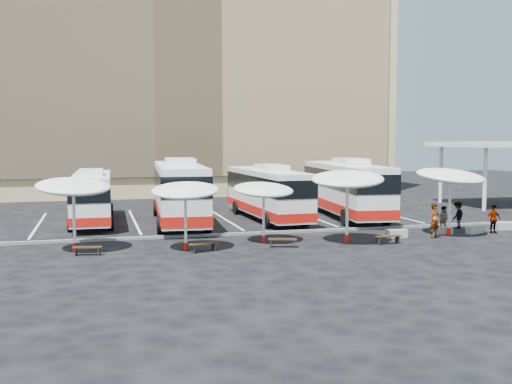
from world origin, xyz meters
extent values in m
plane|color=black|center=(0.00, 0.00, 0.00)|extent=(120.00, 120.00, 0.00)
cube|color=tan|center=(0.00, 32.00, 12.50)|extent=(42.00, 18.00, 25.00)
cube|color=tan|center=(0.00, 22.90, 12.00)|extent=(40.00, 0.30, 20.00)
cube|color=white|center=(24.00, 10.00, 5.00)|extent=(10.00, 8.00, 0.40)
cylinder|color=white|center=(20.00, 7.00, 2.40)|extent=(0.30, 0.30, 4.80)
cylinder|color=white|center=(20.00, 13.00, 2.40)|extent=(0.30, 0.30, 4.80)
cube|color=black|center=(0.00, 0.50, 0.07)|extent=(34.00, 0.25, 0.15)
cube|color=white|center=(-12.00, 8.00, 0.01)|extent=(0.15, 12.00, 0.01)
cube|color=white|center=(-6.00, 8.00, 0.01)|extent=(0.15, 12.00, 0.01)
cube|color=white|center=(0.00, 8.00, 0.01)|extent=(0.15, 12.00, 0.01)
cube|color=white|center=(6.00, 8.00, 0.01)|extent=(0.15, 12.00, 0.01)
cube|color=white|center=(12.00, 8.00, 0.01)|extent=(0.15, 12.00, 0.01)
cube|color=white|center=(-8.67, 7.85, 1.79)|extent=(2.55, 11.05, 2.75)
cube|color=black|center=(-8.67, 7.85, 2.34)|extent=(2.61, 11.11, 1.01)
cube|color=red|center=(-8.67, 7.85, 0.78)|extent=(2.61, 11.11, 0.50)
cube|color=red|center=(-8.54, 13.35, 1.10)|extent=(2.35, 0.24, 1.28)
cube|color=white|center=(-8.69, 6.93, 3.35)|extent=(1.53, 2.78, 0.37)
cylinder|color=black|center=(-9.74, 11.09, 0.46)|extent=(0.34, 0.92, 0.92)
cylinder|color=black|center=(-7.45, 11.03, 0.46)|extent=(0.34, 0.92, 0.92)
cylinder|color=black|center=(-9.90, 4.21, 0.46)|extent=(0.34, 0.92, 0.92)
cylinder|color=black|center=(-7.61, 4.16, 0.46)|extent=(0.34, 0.92, 0.92)
cube|color=white|center=(-3.24, 6.37, 2.14)|extent=(3.66, 13.34, 3.29)
cube|color=black|center=(-3.24, 6.37, 2.80)|extent=(3.73, 13.41, 1.21)
cube|color=red|center=(-3.24, 6.37, 0.93)|extent=(3.73, 13.41, 0.60)
cube|color=red|center=(-2.78, 12.94, 1.32)|extent=(2.82, 0.42, 1.54)
cube|color=white|center=(-3.31, 5.27, 4.01)|extent=(1.98, 3.41, 0.44)
cylinder|color=black|center=(-4.34, 10.30, 0.55)|extent=(0.46, 1.12, 1.10)
cylinder|color=black|center=(-1.60, 10.10, 0.55)|extent=(0.46, 1.12, 1.10)
cylinder|color=black|center=(-4.92, 2.08, 0.55)|extent=(0.46, 1.12, 1.10)
cylinder|color=black|center=(-2.18, 1.89, 0.55)|extent=(0.46, 1.12, 1.10)
cube|color=white|center=(2.69, 6.45, 1.90)|extent=(2.80, 11.76, 2.92)
cube|color=black|center=(2.69, 6.45, 2.48)|extent=(2.86, 11.82, 1.07)
cube|color=red|center=(2.69, 6.45, 0.83)|extent=(2.86, 11.82, 0.54)
cube|color=red|center=(2.50, 12.29, 1.17)|extent=(2.50, 0.27, 1.36)
cube|color=white|center=(2.72, 5.47, 3.56)|extent=(1.65, 2.97, 0.39)
cylinder|color=black|center=(1.36, 9.82, 0.49)|extent=(0.37, 0.98, 0.97)
cylinder|color=black|center=(3.80, 9.89, 0.49)|extent=(0.37, 0.98, 0.97)
cylinder|color=black|center=(1.59, 2.52, 0.49)|extent=(0.37, 0.98, 0.97)
cylinder|color=black|center=(4.03, 2.59, 0.49)|extent=(0.37, 0.98, 0.97)
cube|color=white|center=(8.37, 6.42, 2.09)|extent=(3.98, 13.05, 3.21)
cube|color=black|center=(8.37, 6.42, 2.73)|extent=(4.05, 13.12, 1.18)
cube|color=red|center=(8.37, 6.42, 0.91)|extent=(4.05, 13.12, 0.59)
cube|color=red|center=(9.04, 12.81, 1.28)|extent=(2.75, 0.49, 1.50)
cube|color=white|center=(8.26, 5.36, 3.90)|extent=(2.03, 3.37, 0.43)
cylinder|color=black|center=(7.43, 10.29, 0.53)|extent=(0.48, 1.10, 1.07)
cylinder|color=black|center=(10.09, 10.01, 0.53)|extent=(0.48, 1.10, 1.07)
cylinder|color=black|center=(6.60, 2.31, 0.53)|extent=(0.48, 1.10, 1.07)
cylinder|color=black|center=(9.26, 2.03, 0.53)|extent=(0.48, 1.10, 1.07)
cylinder|color=white|center=(-9.46, -2.23, 1.55)|extent=(0.18, 0.18, 3.10)
cylinder|color=red|center=(-9.46, -2.23, 0.21)|extent=(0.29, 0.29, 0.41)
ellipsoid|color=white|center=(-9.46, -2.23, 3.15)|extent=(4.43, 4.46, 1.06)
cylinder|color=white|center=(-4.24, -3.33, 1.45)|extent=(0.17, 0.17, 2.89)
cylinder|color=red|center=(-4.24, -3.33, 0.19)|extent=(0.26, 0.26, 0.39)
ellipsoid|color=white|center=(-4.24, -3.33, 2.94)|extent=(4.08, 4.11, 0.99)
cylinder|color=white|center=(0.00, -2.26, 1.37)|extent=(0.15, 0.15, 2.75)
cylinder|color=red|center=(0.00, -2.26, 0.18)|extent=(0.23, 0.23, 0.37)
ellipsoid|color=white|center=(0.00, -2.26, 2.80)|extent=(3.56, 3.60, 0.94)
cylinder|color=white|center=(4.17, -3.47, 1.65)|extent=(0.20, 0.20, 3.30)
cylinder|color=red|center=(4.17, -3.47, 0.22)|extent=(0.32, 0.32, 0.44)
ellipsoid|color=white|center=(4.17, -3.47, 3.36)|extent=(4.96, 4.99, 1.13)
cylinder|color=white|center=(10.71, -2.69, 1.65)|extent=(0.19, 0.19, 3.31)
cylinder|color=red|center=(10.71, -2.69, 0.22)|extent=(0.29, 0.29, 0.44)
ellipsoid|color=white|center=(10.71, -2.69, 3.36)|extent=(4.56, 4.59, 1.13)
cube|color=black|center=(-8.86, -3.43, 0.38)|extent=(1.37, 0.61, 0.05)
cube|color=black|center=(-9.38, -3.32, 0.18)|extent=(0.12, 0.34, 0.35)
cube|color=black|center=(-8.34, -3.53, 0.18)|extent=(0.12, 0.34, 0.35)
cube|color=black|center=(-3.51, -4.02, 0.41)|extent=(1.48, 0.81, 0.06)
cube|color=black|center=(-4.05, -4.20, 0.19)|extent=(0.17, 0.36, 0.38)
cube|color=black|center=(-2.97, -3.84, 0.19)|extent=(0.17, 0.36, 0.38)
cube|color=black|center=(0.54, -3.81, 0.41)|extent=(1.49, 0.82, 0.06)
cube|color=black|center=(-0.01, -3.62, 0.19)|extent=(0.17, 0.37, 0.38)
cube|color=black|center=(1.09, -3.99, 0.19)|extent=(0.17, 0.37, 0.38)
cube|color=black|center=(6.07, -4.31, 0.42)|extent=(1.47, 0.45, 0.06)
cube|color=black|center=(5.49, -4.33, 0.19)|extent=(0.07, 0.37, 0.39)
cube|color=black|center=(6.65, -4.29, 0.19)|extent=(0.07, 0.37, 0.39)
cube|color=gray|center=(7.52, -2.57, 0.22)|extent=(1.22, 0.51, 0.45)
cube|color=gray|center=(10.65, -2.14, 0.21)|extent=(1.15, 0.63, 0.41)
cube|color=gray|center=(12.61, -2.39, 0.23)|extent=(1.28, 0.77, 0.45)
cube|color=gray|center=(15.25, -1.71, 0.23)|extent=(1.28, 0.53, 0.47)
imported|color=black|center=(9.45, -3.25, 0.95)|extent=(0.81, 0.68, 1.90)
imported|color=black|center=(11.18, -1.38, 0.76)|extent=(0.91, 0.94, 1.53)
imported|color=black|center=(13.63, -2.63, 0.82)|extent=(0.97, 0.43, 1.64)
imported|color=black|center=(12.67, -0.54, 0.83)|extent=(1.24, 1.08, 1.67)
camera|label=1|loc=(-8.41, -32.03, 5.37)|focal=42.00mm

